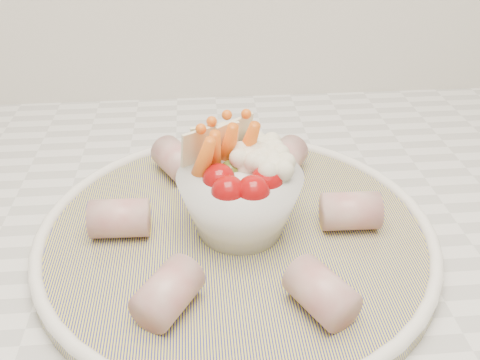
{
  "coord_description": "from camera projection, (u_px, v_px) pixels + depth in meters",
  "views": [
    {
      "loc": [
        -0.08,
        1.01,
        1.24
      ],
      "look_at": [
        -0.05,
        1.41,
        0.99
      ],
      "focal_mm": 40.0,
      "sensor_mm": 36.0,
      "label": 1
    }
  ],
  "objects": [
    {
      "name": "cured_meat_rolls",
      "position": [
        236.0,
        215.0,
        0.49
      ],
      "size": [
        0.27,
        0.27,
        0.04
      ],
      "color": "#A74C4C",
      "rests_on": "serving_platter"
    },
    {
      "name": "serving_platter",
      "position": [
        236.0,
        234.0,
        0.5
      ],
      "size": [
        0.37,
        0.37,
        0.02
      ],
      "color": "navy",
      "rests_on": "kitchen_counter"
    },
    {
      "name": "veggie_bowl",
      "position": [
        241.0,
        191.0,
        0.48
      ],
      "size": [
        0.11,
        0.12,
        0.1
      ],
      "color": "silver",
      "rests_on": "serving_platter"
    }
  ]
}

